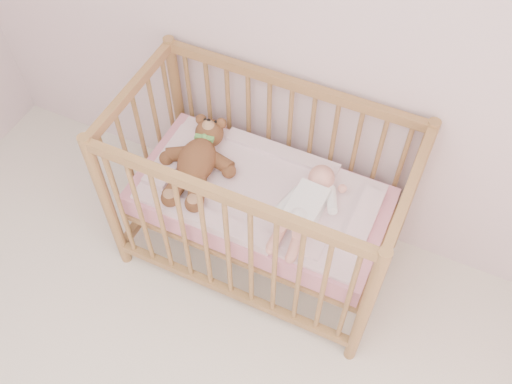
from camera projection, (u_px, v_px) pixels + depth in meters
The scene contains 6 objects.
wall_back at pixel (334, 13), 2.28m from camera, with size 4.00×0.02×2.70m, color beige.
crib at pixel (260, 199), 2.78m from camera, with size 1.36×0.76×1.00m, color #A16D44, non-canonical shape.
mattress at pixel (260, 201), 2.79m from camera, with size 1.22×0.62×0.13m, color pink.
blanket at pixel (260, 192), 2.73m from camera, with size 1.10×0.58×0.06m, color pink, non-canonical shape.
baby at pixel (307, 203), 2.60m from camera, with size 0.27×0.56×0.14m, color white, non-canonical shape.
teddy_bear at pixel (197, 161), 2.74m from camera, with size 0.40×0.57×0.16m, color brown, non-canonical shape.
Camera 1 is at (0.53, 0.11, 2.75)m, focal length 40.00 mm.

